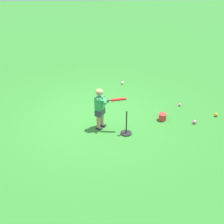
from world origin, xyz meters
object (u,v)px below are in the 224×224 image
object	(u,v)px
child_batter	(101,105)
batting_tee	(126,130)
play_ball_far_left	(180,105)
play_ball_behind_batter	(122,83)
toy_bucket	(163,117)
play_ball_near_batter	(216,115)
play_ball_far_right	(195,122)

from	to	relation	value
child_batter	batting_tee	distance (m)	0.87
play_ball_far_left	batting_tee	bearing A→B (deg)	-49.71
child_batter	play_ball_behind_batter	world-z (taller)	child_batter
child_batter	toy_bucket	bearing A→B (deg)	101.62
batting_tee	toy_bucket	distance (m)	1.20
play_ball_behind_batter	play_ball_far_left	xyz separation A→B (m)	(1.62, 1.58, -0.01)
play_ball_near_batter	child_batter	bearing A→B (deg)	-81.10
play_ball_near_batter	toy_bucket	size ratio (longest dim) A/B	0.45
play_ball_far_right	play_ball_behind_batter	bearing A→B (deg)	-146.25
play_ball_far_left	batting_tee	world-z (taller)	batting_tee
play_ball_far_left	play_ball_near_batter	bearing A→B (deg)	54.04
play_ball_near_batter	toy_bucket	world-z (taller)	toy_bucket
child_batter	toy_bucket	xyz separation A→B (m)	(-0.34, 1.63, -0.55)
batting_tee	child_batter	bearing A→B (deg)	-115.93
batting_tee	play_ball_far_right	bearing A→B (deg)	103.11
play_ball_near_batter	play_ball_far_left	size ratio (longest dim) A/B	1.21
play_ball_behind_batter	toy_bucket	world-z (taller)	toy_bucket
play_ball_far_left	batting_tee	distance (m)	2.19
play_ball_near_batter	play_ball_behind_batter	size ratio (longest dim) A/B	1.00
batting_tee	toy_bucket	size ratio (longest dim) A/B	2.87
child_batter	toy_bucket	world-z (taller)	child_batter
child_batter	play_ball_behind_batter	bearing A→B (deg)	165.68
child_batter	batting_tee	bearing A→B (deg)	64.07
child_batter	play_ball_near_batter	xyz separation A→B (m)	(-0.49, 3.14, -0.60)
play_ball_far_left	toy_bucket	xyz separation A→B (m)	(0.78, -0.65, 0.06)
batting_tee	play_ball_far_left	bearing A→B (deg)	130.29
play_ball_behind_batter	batting_tee	xyz separation A→B (m)	(3.03, -0.08, 0.06)
child_batter	play_ball_far_right	world-z (taller)	child_batter
child_batter	play_ball_far_right	size ratio (longest dim) A/B	11.13
play_ball_behind_batter	toy_bucket	distance (m)	2.57
child_batter	play_ball_behind_batter	size ratio (longest dim) A/B	11.19
batting_tee	toy_bucket	world-z (taller)	batting_tee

